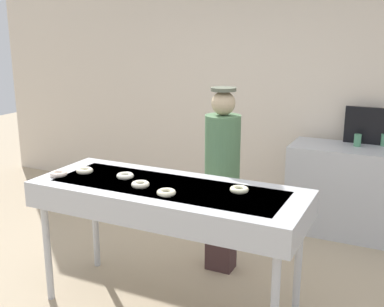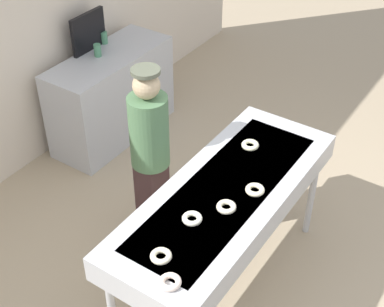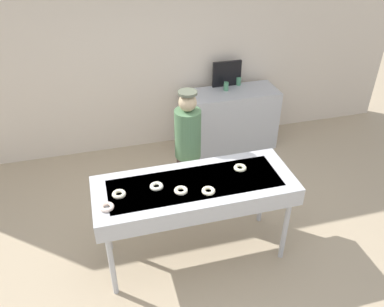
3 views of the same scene
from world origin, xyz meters
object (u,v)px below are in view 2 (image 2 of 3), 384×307
at_px(sugar_donut_2, 192,219).
at_px(sugar_donut_3, 161,256).
at_px(paper_cup_0, 98,50).
at_px(prep_counter, 112,96).
at_px(fryer_conveyor, 226,200).
at_px(sugar_donut_0, 250,145).
at_px(sugar_donut_1, 255,190).
at_px(worker_baker, 150,154).
at_px(sugar_donut_5, 226,207).
at_px(sugar_donut_4, 170,282).
at_px(menu_display, 88,32).
at_px(paper_cup_1, 104,38).

distance_m(sugar_donut_2, sugar_donut_3, 0.37).
bearing_deg(paper_cup_0, prep_counter, -50.35).
xyz_separation_m(fryer_conveyor, paper_cup_0, (1.07, 2.13, 0.11)).
height_order(sugar_donut_0, sugar_donut_1, same).
distance_m(worker_baker, prep_counter, 1.70).
xyz_separation_m(sugar_donut_3, paper_cup_0, (1.82, 2.12, -0.01)).
bearing_deg(fryer_conveyor, sugar_donut_5, -148.65).
relative_size(sugar_donut_1, worker_baker, 0.08).
relative_size(fryer_conveyor, sugar_donut_4, 15.33).
bearing_deg(prep_counter, menu_display, 90.00).
distance_m(sugar_donut_5, prep_counter, 2.57).
bearing_deg(sugar_donut_3, sugar_donut_1, -12.03).
xyz_separation_m(fryer_conveyor, worker_baker, (0.12, 0.76, 0.01)).
bearing_deg(paper_cup_1, sugar_donut_3, -132.57).
relative_size(paper_cup_0, paper_cup_1, 1.00).
relative_size(sugar_donut_2, paper_cup_0, 1.06).
xyz_separation_m(paper_cup_0, menu_display, (0.06, 0.16, 0.13)).
bearing_deg(sugar_donut_5, sugar_donut_1, -16.22).
xyz_separation_m(sugar_donut_0, paper_cup_0, (0.55, 2.03, -0.01)).
bearing_deg(sugar_donut_3, menu_display, 50.43).
bearing_deg(sugar_donut_5, sugar_donut_3, 169.85).
height_order(fryer_conveyor, worker_baker, worker_baker).
relative_size(sugar_donut_3, paper_cup_1, 1.06).
xyz_separation_m(sugar_donut_0, paper_cup_1, (0.80, 2.16, -0.01)).
xyz_separation_m(sugar_donut_2, worker_baker, (0.51, 0.73, -0.11)).
xyz_separation_m(fryer_conveyor, sugar_donut_5, (-0.17, -0.10, 0.12)).
distance_m(sugar_donut_1, prep_counter, 2.52).
distance_m(sugar_donut_3, menu_display, 2.96).
bearing_deg(worker_baker, paper_cup_1, -145.67).
relative_size(sugar_donut_1, menu_display, 0.30).
relative_size(worker_baker, prep_counter, 1.16).
bearing_deg(worker_baker, sugar_donut_4, 25.09).
xyz_separation_m(sugar_donut_3, menu_display, (1.89, 2.28, 0.12)).
height_order(sugar_donut_1, worker_baker, worker_baker).
relative_size(sugar_donut_0, sugar_donut_5, 1.00).
relative_size(sugar_donut_1, sugar_donut_4, 1.00).
bearing_deg(fryer_conveyor, paper_cup_0, 63.28).
height_order(fryer_conveyor, paper_cup_0, paper_cup_0).
bearing_deg(sugar_donut_0, sugar_donut_3, -175.59).
xyz_separation_m(fryer_conveyor, sugar_donut_4, (-0.88, -0.16, 0.12)).
bearing_deg(sugar_donut_3, sugar_donut_5, -10.15).
xyz_separation_m(sugar_donut_4, worker_baker, (1.01, 0.92, -0.11)).
distance_m(sugar_donut_3, paper_cup_1, 3.07).
distance_m(sugar_donut_2, sugar_donut_5, 0.25).
xyz_separation_m(sugar_donut_4, paper_cup_1, (2.20, 2.42, -0.01)).
relative_size(sugar_donut_1, paper_cup_1, 1.06).
height_order(sugar_donut_0, sugar_donut_5, same).
relative_size(sugar_donut_0, worker_baker, 0.08).
height_order(sugar_donut_0, sugar_donut_2, same).
bearing_deg(sugar_donut_1, sugar_donut_5, 163.78).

